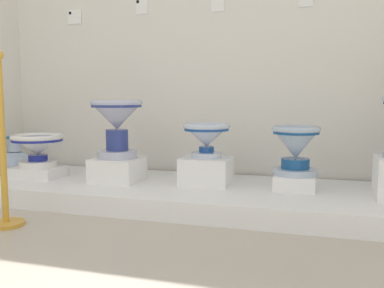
{
  "coord_description": "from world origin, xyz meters",
  "views": [
    {
      "loc": [
        2.8,
        -0.65,
        0.8
      ],
      "look_at": [
        1.9,
        2.33,
        0.45
      ],
      "focal_mm": 39.87,
      "sensor_mm": 36.0,
      "label": 1
    }
  ],
  "objects_px": {
    "info_placard_third": "(218,1)",
    "decorative_vase_corner": "(16,166)",
    "plinth_block_broad_patterned": "(295,182)",
    "plinth_block_tall_cobalt": "(118,169)",
    "antique_toilet_broad_patterned": "(296,145)",
    "antique_toilet_tall_cobalt": "(117,120)",
    "info_placard_first": "(75,17)",
    "info_placard_second": "(142,6)",
    "antique_toilet_leftmost": "(206,135)",
    "stanchion_post_near_left": "(4,167)",
    "plinth_block_leftmost": "(206,171)",
    "plinth_block_squat_floral": "(39,172)",
    "antique_toilet_squat_floral": "(37,146)"
  },
  "relations": [
    {
      "from": "info_placard_third",
      "to": "decorative_vase_corner",
      "type": "xyz_separation_m",
      "value": [
        -1.76,
        -0.37,
        -1.39
      ]
    },
    {
      "from": "info_placard_third",
      "to": "plinth_block_broad_patterned",
      "type": "bearing_deg",
      "value": -33.77
    },
    {
      "from": "plinth_block_tall_cobalt",
      "to": "antique_toilet_broad_patterned",
      "type": "height_order",
      "value": "antique_toilet_broad_patterned"
    },
    {
      "from": "antique_toilet_tall_cobalt",
      "to": "decorative_vase_corner",
      "type": "height_order",
      "value": "antique_toilet_tall_cobalt"
    },
    {
      "from": "info_placard_first",
      "to": "info_placard_second",
      "type": "distance_m",
      "value": 0.67
    },
    {
      "from": "antique_toilet_leftmost",
      "to": "stanchion_post_near_left",
      "type": "height_order",
      "value": "stanchion_post_near_left"
    },
    {
      "from": "plinth_block_broad_patterned",
      "to": "info_placard_second",
      "type": "height_order",
      "value": "info_placard_second"
    },
    {
      "from": "info_placard_second",
      "to": "stanchion_post_near_left",
      "type": "xyz_separation_m",
      "value": [
        -0.33,
        -1.39,
        -1.21
      ]
    },
    {
      "from": "antique_toilet_tall_cobalt",
      "to": "plinth_block_broad_patterned",
      "type": "bearing_deg",
      "value": 4.35
    },
    {
      "from": "antique_toilet_tall_cobalt",
      "to": "plinth_block_leftmost",
      "type": "bearing_deg",
      "value": 6.95
    },
    {
      "from": "plinth_block_leftmost",
      "to": "info_placard_first",
      "type": "bearing_deg",
      "value": 161.1
    },
    {
      "from": "plinth_block_leftmost",
      "to": "plinth_block_broad_patterned",
      "type": "bearing_deg",
      "value": 1.54
    },
    {
      "from": "plinth_block_squat_floral",
      "to": "stanchion_post_near_left",
      "type": "xyz_separation_m",
      "value": [
        0.34,
        -0.78,
        0.18
      ]
    },
    {
      "from": "antique_toilet_leftmost",
      "to": "antique_toilet_broad_patterned",
      "type": "relative_size",
      "value": 1.02
    },
    {
      "from": "antique_toilet_leftmost",
      "to": "antique_toilet_tall_cobalt",
      "type": "bearing_deg",
      "value": -173.05
    },
    {
      "from": "antique_toilet_squat_floral",
      "to": "antique_toilet_broad_patterned",
      "type": "bearing_deg",
      "value": 4.44
    },
    {
      "from": "antique_toilet_broad_patterned",
      "to": "info_placard_second",
      "type": "height_order",
      "value": "info_placard_second"
    },
    {
      "from": "antique_toilet_tall_cobalt",
      "to": "info_placard_first",
      "type": "xyz_separation_m",
      "value": [
        -0.69,
        0.56,
        0.9
      ]
    },
    {
      "from": "plinth_block_leftmost",
      "to": "info_placard_second",
      "type": "height_order",
      "value": "info_placard_second"
    },
    {
      "from": "antique_toilet_broad_patterned",
      "to": "antique_toilet_tall_cobalt",
      "type": "bearing_deg",
      "value": -175.65
    },
    {
      "from": "plinth_block_squat_floral",
      "to": "antique_toilet_leftmost",
      "type": "distance_m",
      "value": 1.42
    },
    {
      "from": "plinth_block_squat_floral",
      "to": "info_placard_first",
      "type": "bearing_deg",
      "value": 90.21
    },
    {
      "from": "info_placard_first",
      "to": "antique_toilet_squat_floral",
      "type": "bearing_deg",
      "value": -89.79
    },
    {
      "from": "info_placard_third",
      "to": "stanchion_post_near_left",
      "type": "relative_size",
      "value": 0.15
    },
    {
      "from": "plinth_block_tall_cobalt",
      "to": "info_placard_second",
      "type": "distance_m",
      "value": 1.46
    },
    {
      "from": "plinth_block_squat_floral",
      "to": "antique_toilet_leftmost",
      "type": "bearing_deg",
      "value": 5.8
    },
    {
      "from": "plinth_block_tall_cobalt",
      "to": "info_placard_second",
      "type": "xyz_separation_m",
      "value": [
        -0.02,
        0.56,
        1.35
      ]
    },
    {
      "from": "antique_toilet_squat_floral",
      "to": "plinth_block_leftmost",
      "type": "distance_m",
      "value": 1.39
    },
    {
      "from": "antique_toilet_leftmost",
      "to": "plinth_block_broad_patterned",
      "type": "relative_size",
      "value": 1.2
    },
    {
      "from": "plinth_block_tall_cobalt",
      "to": "stanchion_post_near_left",
      "type": "height_order",
      "value": "stanchion_post_near_left"
    },
    {
      "from": "plinth_block_leftmost",
      "to": "info_placard_second",
      "type": "relative_size",
      "value": 2.73
    },
    {
      "from": "plinth_block_broad_patterned",
      "to": "info_placard_first",
      "type": "xyz_separation_m",
      "value": [
        -2.02,
        0.45,
        1.33
      ]
    },
    {
      "from": "plinth_block_tall_cobalt",
      "to": "info_placard_third",
      "type": "bearing_deg",
      "value": 40.11
    },
    {
      "from": "antique_toilet_tall_cobalt",
      "to": "info_placard_second",
      "type": "distance_m",
      "value": 1.11
    },
    {
      "from": "antique_toilet_leftmost",
      "to": "plinth_block_broad_patterned",
      "type": "height_order",
      "value": "antique_toilet_leftmost"
    },
    {
      "from": "plinth_block_tall_cobalt",
      "to": "decorative_vase_corner",
      "type": "height_order",
      "value": "decorative_vase_corner"
    },
    {
      "from": "info_placard_second",
      "to": "antique_toilet_leftmost",
      "type": "bearing_deg",
      "value": -33.52
    },
    {
      "from": "plinth_block_squat_floral",
      "to": "info_placard_second",
      "type": "bearing_deg",
      "value": 42.67
    },
    {
      "from": "info_placard_first",
      "to": "stanchion_post_near_left",
      "type": "xyz_separation_m",
      "value": [
        0.34,
        -1.4,
        -1.15
      ]
    },
    {
      "from": "antique_toilet_leftmost",
      "to": "decorative_vase_corner",
      "type": "distance_m",
      "value": 1.83
    },
    {
      "from": "info_placard_first",
      "to": "decorative_vase_corner",
      "type": "distance_m",
      "value": 1.45
    },
    {
      "from": "antique_toilet_squat_floral",
      "to": "info_placard_third",
      "type": "bearing_deg",
      "value": 24.47
    },
    {
      "from": "plinth_block_broad_patterned",
      "to": "antique_toilet_broad_patterned",
      "type": "xyz_separation_m",
      "value": [
        -0.0,
        -0.0,
        0.26
      ]
    },
    {
      "from": "antique_toilet_leftmost",
      "to": "info_placard_third",
      "type": "xyz_separation_m",
      "value": [
        -0.03,
        0.47,
        1.06
      ]
    },
    {
      "from": "antique_toilet_leftmost",
      "to": "info_placard_third",
      "type": "bearing_deg",
      "value": 93.86
    },
    {
      "from": "antique_toilet_squat_floral",
      "to": "info_placard_third",
      "type": "relative_size",
      "value": 2.59
    },
    {
      "from": "plinth_block_squat_floral",
      "to": "antique_toilet_tall_cobalt",
      "type": "xyz_separation_m",
      "value": [
        0.68,
        0.06,
        0.43
      ]
    },
    {
      "from": "antique_toilet_squat_floral",
      "to": "plinth_block_tall_cobalt",
      "type": "distance_m",
      "value": 0.71
    },
    {
      "from": "antique_toilet_tall_cobalt",
      "to": "decorative_vase_corner",
      "type": "xyz_separation_m",
      "value": [
        -1.1,
        0.19,
        -0.44
      ]
    },
    {
      "from": "info_placard_second",
      "to": "antique_toilet_squat_floral",
      "type": "bearing_deg",
      "value": -137.33
    }
  ]
}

